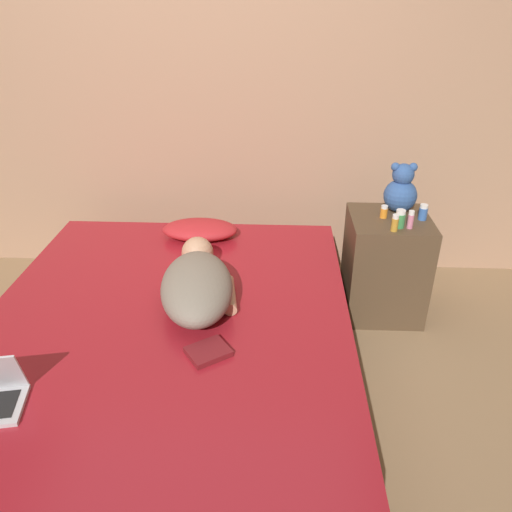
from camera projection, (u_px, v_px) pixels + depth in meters
The scene contains 13 objects.
ground_plane at pixel (174, 387), 2.46m from camera, with size 12.00×12.00×0.00m, color #937551.
wall_back at pixel (198, 71), 2.99m from camera, with size 8.00×0.06×2.60m.
bed at pixel (170, 354), 2.36m from camera, with size 1.69×2.06×0.43m.
nightstand at pixel (385, 266), 2.92m from camera, with size 0.44×0.44×0.61m.
pillow at pixel (200, 230), 2.94m from camera, with size 0.44×0.26×0.10m.
person_lying at pixel (198, 283), 2.32m from camera, with size 0.41×0.77×0.20m.
teddy_bear at pixel (401, 191), 2.81m from camera, with size 0.19×0.19×0.29m.
bottle_orange at pixel (384, 212), 2.77m from camera, with size 0.04×0.04×0.07m.
bottle_green at pixel (400, 219), 2.65m from camera, with size 0.05×0.05×0.10m.
bottle_blue at pixel (423, 212), 2.74m from camera, with size 0.05×0.05×0.09m.
bottle_amber at pixel (395, 223), 2.61m from camera, with size 0.04×0.04×0.09m.
bottle_pink at pixel (411, 220), 2.64m from camera, with size 0.03×0.03×0.10m.
book at pixel (208, 352), 2.02m from camera, with size 0.21×0.20×0.02m.
Camera 1 is at (0.49, -1.84, 1.74)m, focal length 35.00 mm.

